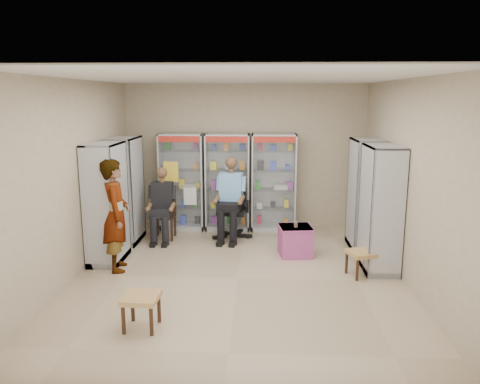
{
  "coord_description": "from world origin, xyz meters",
  "views": [
    {
      "loc": [
        0.33,
        -6.77,
        2.74
      ],
      "look_at": [
        -0.0,
        0.7,
        1.21
      ],
      "focal_mm": 35.0,
      "sensor_mm": 36.0,
      "label": 1
    }
  ],
  "objects_px": {
    "cabinet_right_far": "(365,195)",
    "seated_shopkeeper": "(232,201)",
    "cabinet_left_far": "(125,190)",
    "woven_stool_a": "(361,264)",
    "cabinet_back_left": "(182,182)",
    "wooden_chair": "(164,215)",
    "cabinet_back_right": "(274,183)",
    "cabinet_back_mid": "(228,182)",
    "standing_man": "(116,215)",
    "cabinet_left_near": "(106,203)",
    "pink_trunk": "(295,241)",
    "office_chair": "(232,208)",
    "cabinet_right_near": "(381,209)",
    "woven_stool_b": "(142,312)"
  },
  "relations": [
    {
      "from": "cabinet_left_near",
      "to": "wooden_chair",
      "type": "relative_size",
      "value": 2.13
    },
    {
      "from": "wooden_chair",
      "to": "woven_stool_b",
      "type": "distance_m",
      "value": 3.67
    },
    {
      "from": "seated_shopkeeper",
      "to": "standing_man",
      "type": "xyz_separation_m",
      "value": [
        -1.72,
        -1.77,
        0.14
      ]
    },
    {
      "from": "wooden_chair",
      "to": "pink_trunk",
      "type": "relative_size",
      "value": 1.74
    },
    {
      "from": "cabinet_back_left",
      "to": "cabinet_back_right",
      "type": "height_order",
      "value": "same"
    },
    {
      "from": "seated_shopkeeper",
      "to": "woven_stool_a",
      "type": "relative_size",
      "value": 3.78
    },
    {
      "from": "cabinet_left_near",
      "to": "standing_man",
      "type": "bearing_deg",
      "value": 34.99
    },
    {
      "from": "cabinet_back_mid",
      "to": "cabinet_right_far",
      "type": "relative_size",
      "value": 1.0
    },
    {
      "from": "cabinet_right_far",
      "to": "seated_shopkeeper",
      "type": "height_order",
      "value": "cabinet_right_far"
    },
    {
      "from": "woven_stool_a",
      "to": "cabinet_back_right",
      "type": "bearing_deg",
      "value": 117.04
    },
    {
      "from": "pink_trunk",
      "to": "cabinet_right_far",
      "type": "bearing_deg",
      "value": 20.74
    },
    {
      "from": "seated_shopkeeper",
      "to": "woven_stool_b",
      "type": "bearing_deg",
      "value": -94.51
    },
    {
      "from": "woven_stool_b",
      "to": "wooden_chair",
      "type": "bearing_deg",
      "value": 97.37
    },
    {
      "from": "cabinet_right_far",
      "to": "woven_stool_b",
      "type": "height_order",
      "value": "cabinet_right_far"
    },
    {
      "from": "cabinet_right_near",
      "to": "cabinet_left_far",
      "type": "xyz_separation_m",
      "value": [
        -4.46,
        1.3,
        0.0
      ]
    },
    {
      "from": "seated_shopkeeper",
      "to": "woven_stool_a",
      "type": "distance_m",
      "value": 2.9
    },
    {
      "from": "cabinet_back_mid",
      "to": "woven_stool_a",
      "type": "bearing_deg",
      "value": -48.54
    },
    {
      "from": "cabinet_right_near",
      "to": "office_chair",
      "type": "relative_size",
      "value": 1.68
    },
    {
      "from": "cabinet_back_left",
      "to": "woven_stool_a",
      "type": "height_order",
      "value": "cabinet_back_left"
    },
    {
      "from": "cabinet_left_near",
      "to": "woven_stool_b",
      "type": "height_order",
      "value": "cabinet_left_near"
    },
    {
      "from": "cabinet_back_mid",
      "to": "cabinet_right_far",
      "type": "xyz_separation_m",
      "value": [
        2.58,
        -1.13,
        0.0
      ]
    },
    {
      "from": "pink_trunk",
      "to": "standing_man",
      "type": "xyz_separation_m",
      "value": [
        -2.9,
        -0.81,
        0.64
      ]
    },
    {
      "from": "woven_stool_a",
      "to": "standing_man",
      "type": "relative_size",
      "value": 0.22
    },
    {
      "from": "cabinet_left_near",
      "to": "pink_trunk",
      "type": "distance_m",
      "value": 3.29
    },
    {
      "from": "cabinet_back_right",
      "to": "cabinet_left_far",
      "type": "xyz_separation_m",
      "value": [
        -2.83,
        -0.93,
        0.0
      ]
    },
    {
      "from": "cabinet_back_mid",
      "to": "wooden_chair",
      "type": "bearing_deg",
      "value": -148.69
    },
    {
      "from": "cabinet_right_far",
      "to": "woven_stool_b",
      "type": "xyz_separation_m",
      "value": [
        -3.31,
        -3.23,
        -0.79
      ]
    },
    {
      "from": "cabinet_right_near",
      "to": "standing_man",
      "type": "distance_m",
      "value": 4.19
    },
    {
      "from": "office_chair",
      "to": "cabinet_left_far",
      "type": "bearing_deg",
      "value": -162.42
    },
    {
      "from": "cabinet_back_left",
      "to": "cabinet_back_mid",
      "type": "xyz_separation_m",
      "value": [
        0.95,
        0.0,
        0.0
      ]
    },
    {
      "from": "cabinet_left_far",
      "to": "wooden_chair",
      "type": "distance_m",
      "value": 0.89
    },
    {
      "from": "cabinet_back_mid",
      "to": "standing_man",
      "type": "relative_size",
      "value": 1.11
    },
    {
      "from": "standing_man",
      "to": "cabinet_right_near",
      "type": "bearing_deg",
      "value": -101.51
    },
    {
      "from": "cabinet_back_right",
      "to": "cabinet_left_near",
      "type": "xyz_separation_m",
      "value": [
        -2.83,
        -2.03,
        0.0
      ]
    },
    {
      "from": "woven_stool_a",
      "to": "woven_stool_b",
      "type": "height_order",
      "value": "woven_stool_b"
    },
    {
      "from": "cabinet_back_right",
      "to": "cabinet_right_far",
      "type": "xyz_separation_m",
      "value": [
        1.63,
        -1.13,
        0.0
      ]
    },
    {
      "from": "cabinet_back_left",
      "to": "cabinet_left_far",
      "type": "relative_size",
      "value": 1.0
    },
    {
      "from": "cabinet_back_left",
      "to": "cabinet_left_near",
      "type": "relative_size",
      "value": 1.0
    },
    {
      "from": "cabinet_back_left",
      "to": "woven_stool_b",
      "type": "relative_size",
      "value": 4.79
    },
    {
      "from": "cabinet_left_far",
      "to": "wooden_chair",
      "type": "xyz_separation_m",
      "value": [
        0.68,
        0.2,
        -0.53
      ]
    },
    {
      "from": "cabinet_left_far",
      "to": "woven_stool_a",
      "type": "relative_size",
      "value": 5.0
    },
    {
      "from": "cabinet_back_mid",
      "to": "woven_stool_b",
      "type": "bearing_deg",
      "value": -99.52
    },
    {
      "from": "cabinet_left_far",
      "to": "woven_stool_b",
      "type": "bearing_deg",
      "value": 18.54
    },
    {
      "from": "office_chair",
      "to": "woven_stool_a",
      "type": "bearing_deg",
      "value": -33.88
    },
    {
      "from": "woven_stool_a",
      "to": "cabinet_left_far",
      "type": "bearing_deg",
      "value": 158.62
    },
    {
      "from": "pink_trunk",
      "to": "woven_stool_a",
      "type": "height_order",
      "value": "pink_trunk"
    },
    {
      "from": "cabinet_left_far",
      "to": "woven_stool_a",
      "type": "xyz_separation_m",
      "value": [
        4.13,
        -1.62,
        -0.8
      ]
    },
    {
      "from": "cabinet_back_left",
      "to": "seated_shopkeeper",
      "type": "height_order",
      "value": "cabinet_back_left"
    },
    {
      "from": "cabinet_back_left",
      "to": "standing_man",
      "type": "relative_size",
      "value": 1.11
    },
    {
      "from": "cabinet_right_far",
      "to": "cabinet_left_far",
      "type": "relative_size",
      "value": 1.0
    }
  ]
}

